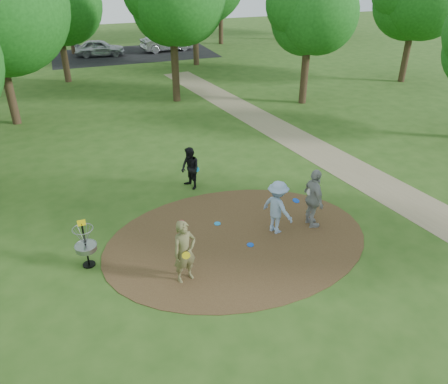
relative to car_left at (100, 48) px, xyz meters
name	(u,v)px	position (x,y,z in m)	size (l,w,h in m)	color
ground	(237,240)	(0.91, -30.01, -0.71)	(100.00, 100.00, 0.00)	#2D5119
dirt_clearing	(237,239)	(0.91, -30.01, -0.70)	(8.40, 8.40, 0.02)	#47301C
footpath	(370,180)	(7.41, -28.01, -0.70)	(2.00, 40.00, 0.01)	#8C7A5B
parking_lot	(134,54)	(2.91, -0.01, -0.70)	(14.00, 8.00, 0.01)	black
player_observer_with_disc	(185,252)	(-1.12, -31.28, 0.23)	(0.78, 0.61, 1.87)	olive
player_throwing_with_disc	(277,207)	(2.27, -30.00, 0.19)	(1.31, 1.33, 1.80)	#91AAD9
player_walking_with_disc	(190,168)	(0.53, -26.16, 0.11)	(0.84, 0.95, 1.64)	black
player_waiting_with_disc	(314,199)	(3.51, -30.09, 0.31)	(0.60, 1.23, 2.03)	#9D9C9F
disc_ground_cyan	(217,224)	(0.63, -28.96, -0.68)	(0.22, 0.22, 0.02)	#1B8CDC
disc_ground_blue	(250,245)	(1.18, -30.45, -0.68)	(0.22, 0.22, 0.02)	blue
disc_ground_red	(181,222)	(-0.48, -28.45, -0.68)	(0.22, 0.22, 0.02)	red
car_left	(100,48)	(0.00, 0.00, 0.00)	(1.67, 4.16, 1.42)	#ABB0B3
car_right	(167,42)	(6.06, 0.21, 0.08)	(1.66, 4.76, 1.57)	#97989E
disc_golf_basket	(85,240)	(-3.59, -29.71, 0.17)	(0.63, 0.63, 1.54)	black
tree_ring	(172,21)	(1.58, -20.27, 4.56)	(37.48, 46.11, 9.72)	#332316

